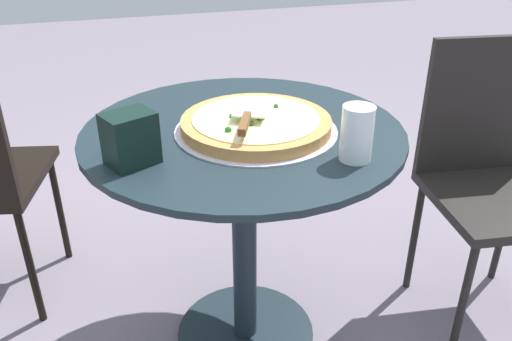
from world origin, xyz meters
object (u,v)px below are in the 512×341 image
patio_table (244,193)px  pizza_on_tray (256,124)px  drinking_cup (357,133)px  patio_chair_far (492,167)px  pizza_server (247,117)px  napkin_dispenser (130,139)px

patio_table → pizza_on_tray: (0.03, -0.03, 0.21)m
drinking_cup → patio_chair_far: (0.57, 0.19, -0.27)m
pizza_server → drinking_cup: size_ratio=1.67×
patio_table → napkin_dispenser: size_ratio=7.00×
pizza_on_tray → pizza_server: bearing=-128.4°
napkin_dispenser → patio_chair_far: 1.09m
patio_table → drinking_cup: size_ratio=6.52×
pizza_server → napkin_dispenser: bearing=-170.7°
pizza_server → drinking_cup: 0.27m
pizza_server → patio_chair_far: 0.82m
drinking_cup → patio_chair_far: 0.66m
pizza_on_tray → drinking_cup: drinking_cup is taller
pizza_on_tray → drinking_cup: bearing=-52.7°
pizza_server → patio_chair_far: size_ratio=0.24×
pizza_on_tray → drinking_cup: size_ratio=3.25×
pizza_on_tray → patio_table: bearing=136.1°
pizza_on_tray → patio_chair_far: 0.77m
drinking_cup → napkin_dispenser: (-0.48, 0.13, -0.00)m
pizza_on_tray → napkin_dispenser: size_ratio=3.49×
drinking_cup → patio_chair_far: patio_chair_far is taller
drinking_cup → patio_chair_far: bearing=18.4°
drinking_cup → pizza_server: bearing=139.3°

